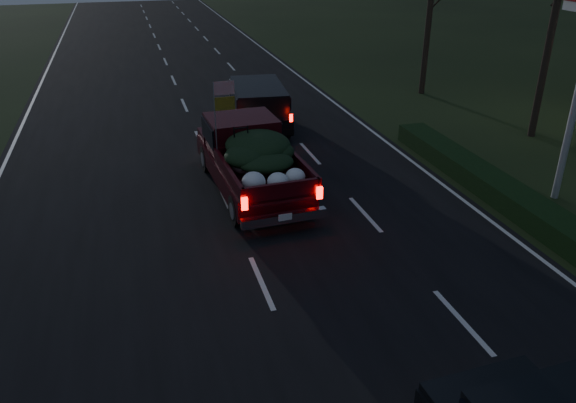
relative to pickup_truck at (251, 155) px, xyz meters
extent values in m
plane|color=black|center=(-0.92, -5.07, -1.14)|extent=(120.00, 120.00, 0.00)
cube|color=black|center=(-0.92, -5.07, -1.13)|extent=(14.00, 120.00, 0.02)
cube|color=black|center=(6.88, -2.07, -0.84)|extent=(1.00, 10.00, 0.60)
cylinder|color=black|center=(11.58, 1.93, 3.11)|extent=(0.28, 0.28, 8.50)
cylinder|color=black|center=(10.58, 8.93, 2.36)|extent=(0.28, 0.28, 7.00)
cube|color=#3A070E|center=(0.00, 0.02, -0.47)|extent=(2.52, 5.69, 0.61)
cube|color=#3A070E|center=(-0.05, 1.03, 0.37)|extent=(2.16, 1.89, 1.01)
cube|color=black|center=(-0.05, 1.03, 0.48)|extent=(2.26, 1.79, 0.61)
cube|color=#3A070E|center=(0.07, -1.43, -0.13)|extent=(2.22, 3.23, 0.07)
ellipsoid|color=black|center=(0.10, -0.87, 0.37)|extent=(1.89, 2.10, 0.67)
cylinder|color=gray|center=(-1.01, -0.03, 1.15)|extent=(0.03, 0.03, 2.23)
cube|color=red|center=(-0.71, -0.01, 2.08)|extent=(0.58, 0.05, 0.38)
cube|color=gold|center=(-0.71, -0.01, 1.63)|extent=(0.58, 0.05, 0.38)
cube|color=black|center=(1.65, 6.11, -0.51)|extent=(2.55, 5.10, 0.61)
cube|color=black|center=(1.62, 5.86, 0.19)|extent=(2.29, 3.77, 0.82)
cube|color=black|center=(1.62, 5.86, 0.27)|extent=(2.38, 3.67, 0.49)
camera|label=1|loc=(-3.28, -15.45, 6.01)|focal=35.00mm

